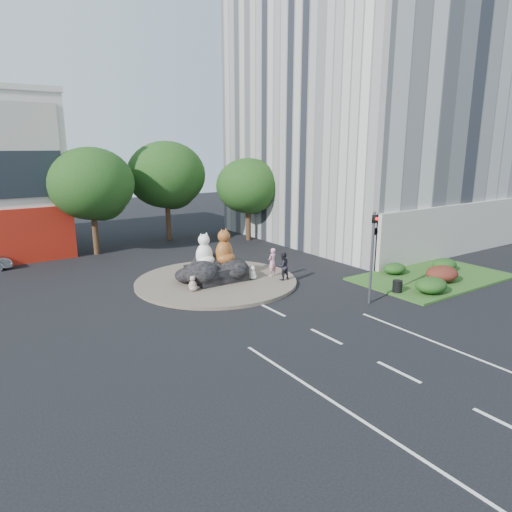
# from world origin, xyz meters

# --- Properties ---
(ground) EXTENTS (120.00, 120.00, 0.00)m
(ground) POSITION_xyz_m (0.00, 0.00, 0.00)
(ground) COLOR black
(ground) RESTS_ON ground
(roundabout_island) EXTENTS (10.00, 10.00, 0.20)m
(roundabout_island) POSITION_xyz_m (0.00, 10.00, 0.10)
(roundabout_island) COLOR brown
(roundabout_island) RESTS_ON ground
(rock_plinth) EXTENTS (3.20, 2.60, 0.90)m
(rock_plinth) POSITION_xyz_m (0.00, 10.00, 0.65)
(rock_plinth) COLOR black
(rock_plinth) RESTS_ON roundabout_island
(office_tower) EXTENTS (20.00, 20.00, 35.00)m
(office_tower) POSITION_xyz_m (20.00, 16.00, 17.50)
(office_tower) COLOR silver
(office_tower) RESTS_ON ground
(grass_verge) EXTENTS (10.00, 6.00, 0.12)m
(grass_verge) POSITION_xyz_m (12.00, 3.00, 0.06)
(grass_verge) COLOR #2E521B
(grass_verge) RESTS_ON ground
(tree_left) EXTENTS (6.46, 6.46, 8.27)m
(tree_left) POSITION_xyz_m (-3.93, 22.06, 5.25)
(tree_left) COLOR #382314
(tree_left) RESTS_ON ground
(tree_mid) EXTENTS (6.84, 6.84, 8.76)m
(tree_mid) POSITION_xyz_m (3.07, 24.06, 5.56)
(tree_mid) COLOR #382314
(tree_mid) RESTS_ON ground
(tree_right) EXTENTS (5.70, 5.70, 7.30)m
(tree_right) POSITION_xyz_m (9.07, 20.06, 4.63)
(tree_right) COLOR #382314
(tree_right) RESTS_ON ground
(hedge_near_green) EXTENTS (2.00, 1.60, 0.90)m
(hedge_near_green) POSITION_xyz_m (9.00, 1.00, 0.57)
(hedge_near_green) COLOR #173811
(hedge_near_green) RESTS_ON grass_verge
(hedge_red) EXTENTS (2.20, 1.76, 0.99)m
(hedge_red) POSITION_xyz_m (11.50, 2.00, 0.61)
(hedge_red) COLOR #461812
(hedge_red) RESTS_ON grass_verge
(hedge_mid_green) EXTENTS (1.80, 1.44, 0.81)m
(hedge_mid_green) POSITION_xyz_m (14.00, 3.50, 0.53)
(hedge_mid_green) COLOR #173811
(hedge_mid_green) RESTS_ON grass_verge
(hedge_back_green) EXTENTS (1.60, 1.28, 0.72)m
(hedge_back_green) POSITION_xyz_m (10.50, 4.80, 0.48)
(hedge_back_green) COLOR #173811
(hedge_back_green) RESTS_ON grass_verge
(traffic_light) EXTENTS (0.44, 1.24, 5.00)m
(traffic_light) POSITION_xyz_m (5.10, 2.00, 3.62)
(traffic_light) COLOR #595B60
(traffic_light) RESTS_ON ground
(street_lamp) EXTENTS (2.34, 0.22, 8.06)m
(street_lamp) POSITION_xyz_m (12.82, 8.00, 4.55)
(street_lamp) COLOR #595B60
(street_lamp) RESTS_ON ground
(cat_white) EXTENTS (1.40, 1.25, 2.09)m
(cat_white) POSITION_xyz_m (-0.59, 10.39, 2.15)
(cat_white) COLOR white
(cat_white) RESTS_ON rock_plinth
(cat_tabby) EXTENTS (1.74, 1.65, 2.29)m
(cat_tabby) POSITION_xyz_m (0.64, 10.06, 2.25)
(cat_tabby) COLOR #A36D22
(cat_tabby) RESTS_ON rock_plinth
(kitten_calico) EXTENTS (0.68, 0.63, 0.93)m
(kitten_calico) POSITION_xyz_m (-2.22, 8.80, 0.66)
(kitten_calico) COLOR silver
(kitten_calico) RESTS_ON roundabout_island
(kitten_white) EXTENTS (0.70, 0.70, 0.89)m
(kitten_white) POSITION_xyz_m (1.96, 8.83, 0.64)
(kitten_white) COLOR silver
(kitten_white) RESTS_ON roundabout_island
(pedestrian_pink) EXTENTS (0.76, 0.60, 1.82)m
(pedestrian_pink) POSITION_xyz_m (3.39, 8.72, 1.11)
(pedestrian_pink) COLOR pink
(pedestrian_pink) RESTS_ON roundabout_island
(pedestrian_dark) EXTENTS (0.86, 0.68, 1.74)m
(pedestrian_dark) POSITION_xyz_m (3.42, 7.66, 1.07)
(pedestrian_dark) COLOR black
(pedestrian_dark) RESTS_ON roundabout_island
(litter_bin) EXTENTS (0.68, 0.68, 0.69)m
(litter_bin) POSITION_xyz_m (7.52, 2.18, 0.46)
(litter_bin) COLOR black
(litter_bin) RESTS_ON grass_verge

